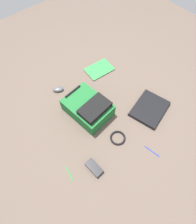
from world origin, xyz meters
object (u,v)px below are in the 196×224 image
object	(u,v)px
book_red	(99,69)
cable_coil	(118,138)
laptop	(150,109)
pen_black	(69,173)
backpack	(88,108)
computer_mouse	(58,89)
power_brick	(94,168)
pen_blue	(152,151)

from	to	relation	value
book_red	cable_coil	distance (m)	0.77
laptop	pen_black	xyz separation A→B (m)	(-0.87, 0.01, -0.01)
cable_coil	pen_black	bearing A→B (deg)	176.27
backpack	laptop	size ratio (longest dim) A/B	1.08
computer_mouse	cable_coil	world-z (taller)	computer_mouse
computer_mouse	cable_coil	xyz separation A→B (m)	(0.09, -0.72, -0.01)
book_red	computer_mouse	size ratio (longest dim) A/B	2.82
power_brick	book_red	bearing A→B (deg)	46.98
cable_coil	pen_black	size ratio (longest dim) A/B	0.94
computer_mouse	pen_blue	world-z (taller)	computer_mouse
pen_black	book_red	bearing A→B (deg)	37.04
backpack	book_red	distance (m)	0.51
book_red	backpack	bearing A→B (deg)	-141.27
power_brick	pen_blue	bearing A→B (deg)	-24.41
backpack	computer_mouse	xyz separation A→B (m)	(-0.07, 0.37, -0.06)
pen_blue	cable_coil	bearing A→B (deg)	116.50
cable_coil	power_brick	bearing A→B (deg)	-168.84
computer_mouse	power_brick	size ratio (longest dim) A/B	0.72
cable_coil	pen_black	world-z (taller)	cable_coil
computer_mouse	pen_blue	distance (m)	1.00
pen_blue	computer_mouse	bearing A→B (deg)	102.50
cable_coil	pen_blue	world-z (taller)	cable_coil
cable_coil	computer_mouse	bearing A→B (deg)	97.06
computer_mouse	cable_coil	bearing A→B (deg)	39.94
book_red	pen_black	bearing A→B (deg)	-142.96
laptop	pen_blue	size ratio (longest dim) A/B	2.87
book_red	power_brick	world-z (taller)	power_brick
book_red	pen_black	world-z (taller)	book_red
laptop	computer_mouse	distance (m)	0.86
backpack	computer_mouse	distance (m)	0.39
computer_mouse	pen_blue	xyz separation A→B (m)	(0.22, -0.98, -0.01)
power_brick	cable_coil	bearing A→B (deg)	11.16
computer_mouse	pen_black	bearing A→B (deg)	4.18
computer_mouse	cable_coil	distance (m)	0.73
book_red	computer_mouse	bearing A→B (deg)	173.13
book_red	computer_mouse	xyz separation A→B (m)	(-0.46, 0.06, 0.01)
laptop	pen_blue	distance (m)	0.39
laptop	cable_coil	xyz separation A→B (m)	(-0.40, -0.02, -0.01)
laptop	computer_mouse	xyz separation A→B (m)	(-0.49, 0.71, 0.00)
backpack	power_brick	world-z (taller)	backpack
backpack	computer_mouse	size ratio (longest dim) A/B	4.12
backpack	book_red	xyz separation A→B (m)	(0.40, 0.32, -0.07)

